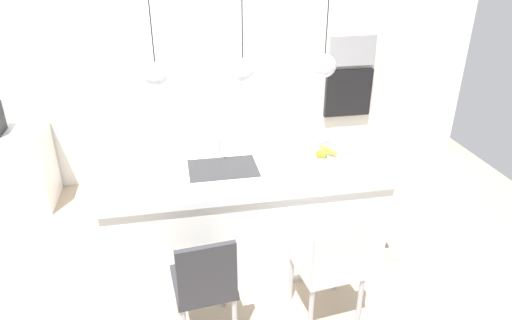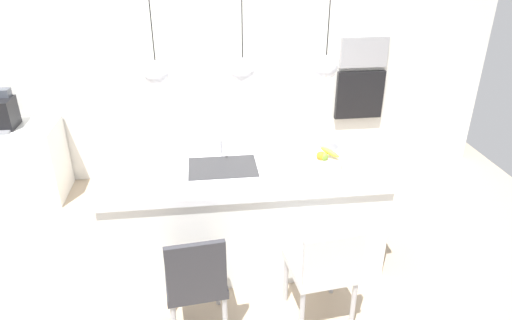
{
  "view_description": "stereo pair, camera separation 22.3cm",
  "coord_description": "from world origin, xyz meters",
  "px_view_note": "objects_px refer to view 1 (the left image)",
  "views": [
    {
      "loc": [
        -0.53,
        -3.27,
        2.6
      ],
      "look_at": [
        0.1,
        0.0,
        0.93
      ],
      "focal_mm": 31.84,
      "sensor_mm": 36.0,
      "label": 1
    },
    {
      "loc": [
        -0.31,
        -3.31,
        2.6
      ],
      "look_at": [
        0.1,
        0.0,
        0.93
      ],
      "focal_mm": 31.84,
      "sensor_mm": 36.0,
      "label": 2
    }
  ],
  "objects_px": {
    "oven": "(348,93)",
    "chair_middle": "(331,264)",
    "microwave": "(352,50)",
    "chair_near": "(205,282)",
    "fruit_bowl": "(324,159)"
  },
  "relations": [
    {
      "from": "oven",
      "to": "chair_middle",
      "type": "height_order",
      "value": "oven"
    },
    {
      "from": "microwave",
      "to": "chair_middle",
      "type": "distance_m",
      "value": 2.81
    },
    {
      "from": "oven",
      "to": "chair_middle",
      "type": "bearing_deg",
      "value": -112.97
    },
    {
      "from": "microwave",
      "to": "chair_near",
      "type": "relative_size",
      "value": 0.62
    },
    {
      "from": "chair_near",
      "to": "chair_middle",
      "type": "xyz_separation_m",
      "value": [
        0.9,
        0.0,
        0.01
      ]
    },
    {
      "from": "microwave",
      "to": "oven",
      "type": "xyz_separation_m",
      "value": [
        0.0,
        0.0,
        -0.5
      ]
    },
    {
      "from": "microwave",
      "to": "chair_middle",
      "type": "height_order",
      "value": "microwave"
    },
    {
      "from": "oven",
      "to": "chair_near",
      "type": "distance_m",
      "value": 3.15
    },
    {
      "from": "microwave",
      "to": "chair_middle",
      "type": "relative_size",
      "value": 0.63
    },
    {
      "from": "fruit_bowl",
      "to": "oven",
      "type": "bearing_deg",
      "value": 62.67
    },
    {
      "from": "oven",
      "to": "chair_middle",
      "type": "distance_m",
      "value": 2.69
    },
    {
      "from": "fruit_bowl",
      "to": "chair_middle",
      "type": "height_order",
      "value": "fruit_bowl"
    },
    {
      "from": "microwave",
      "to": "chair_near",
      "type": "xyz_separation_m",
      "value": [
        -1.93,
        -2.45,
        -0.93
      ]
    },
    {
      "from": "fruit_bowl",
      "to": "microwave",
      "type": "distance_m",
      "value": 1.93
    },
    {
      "from": "chair_near",
      "to": "oven",
      "type": "bearing_deg",
      "value": 51.74
    }
  ]
}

